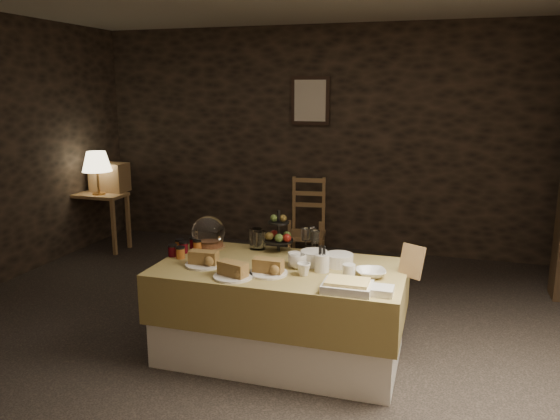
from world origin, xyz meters
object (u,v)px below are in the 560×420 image
(table_lamp, at_px, (97,162))
(wine_rack, at_px, (110,177))
(buffet_table, at_px, (280,305))
(chair, at_px, (308,220))
(console_table, at_px, (99,204))
(fruit_stand, at_px, (279,235))

(table_lamp, height_order, wine_rack, table_lamp)
(wine_rack, bearing_deg, table_lamp, -90.00)
(buffet_table, bearing_deg, chair, 99.69)
(console_table, height_order, wine_rack, wine_rack)
(buffet_table, height_order, console_table, same)
(console_table, relative_size, table_lamp, 1.35)
(buffet_table, distance_m, fruit_stand, 0.55)
(wine_rack, height_order, fruit_stand, wine_rack)
(console_table, height_order, table_lamp, table_lamp)
(table_lamp, bearing_deg, wine_rack, 90.00)
(console_table, bearing_deg, buffet_table, -34.36)
(fruit_stand, bearing_deg, console_table, 149.58)
(table_lamp, distance_m, chair, 2.53)
(table_lamp, xyz_separation_m, wine_rack, (0.00, 0.23, -0.21))
(fruit_stand, bearing_deg, chair, 98.27)
(chair, bearing_deg, console_table, -172.70)
(buffet_table, relative_size, wine_rack, 4.09)
(wine_rack, distance_m, fruit_stand, 3.21)
(table_lamp, bearing_deg, chair, 15.54)
(console_table, relative_size, chair, 0.99)
(wine_rack, bearing_deg, fruit_stand, -33.65)
(console_table, distance_m, chair, 2.48)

